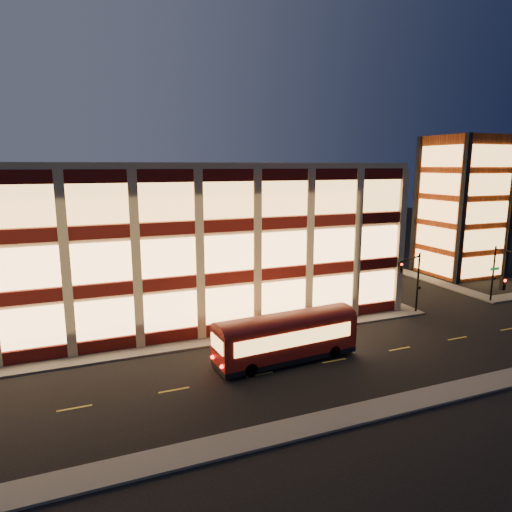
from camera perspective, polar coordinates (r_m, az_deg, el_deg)
name	(u,v)px	position (r m, az deg, el deg)	size (l,w,h in m)	color
ground	(183,351)	(36.88, -9.09, -11.66)	(200.00, 200.00, 0.00)	black
sidewalk_office_south	(142,351)	(37.30, -14.03, -11.47)	(54.00, 2.00, 0.15)	#514F4C
sidewalk_office_east	(327,276)	(60.33, 8.84, -2.48)	(2.00, 30.00, 0.15)	#514F4C
sidewalk_tower_west	(395,269)	(66.53, 17.01, -1.56)	(2.00, 30.00, 0.15)	#514F4C
sidewalk_near	(240,442)	(25.76, -2.01, -22.21)	(100.00, 2.00, 0.15)	#514F4C
office_building	(118,232)	(50.81, -16.88, 2.83)	(50.45, 30.45, 14.50)	tan
stair_tower	(462,207)	(65.56, 24.32, 5.65)	(8.60, 8.60, 18.00)	#8C3814
traffic_signal_far	(412,274)	(45.73, 18.90, -2.19)	(3.79, 1.87, 6.00)	black
traffic_signal_right	(506,267)	(53.18, 28.78, -1.17)	(1.20, 4.37, 6.00)	black
trolley_bus	(286,334)	(34.16, 3.78, -9.75)	(11.04, 3.54, 3.68)	maroon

